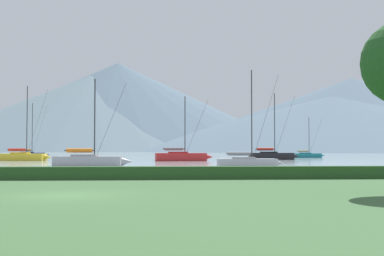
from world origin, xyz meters
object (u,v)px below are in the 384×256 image
(sailboat_slip_0, at_px, (90,160))
(sailboat_slip_1, at_px, (272,155))
(sailboat_slip_2, at_px, (181,156))
(sailboat_slip_5, at_px, (307,155))
(sailboat_slip_7, at_px, (24,156))
(sailboat_slip_6, at_px, (30,154))
(sailboat_slip_8, at_px, (248,162))

(sailboat_slip_0, distance_m, sailboat_slip_1, 41.53)
(sailboat_slip_2, relative_size, sailboat_slip_5, 1.19)
(sailboat_slip_0, distance_m, sailboat_slip_7, 31.00)
(sailboat_slip_1, relative_size, sailboat_slip_6, 0.99)
(sailboat_slip_0, distance_m, sailboat_slip_8, 16.71)
(sailboat_slip_2, xyz_separation_m, sailboat_slip_6, (-31.02, 32.08, -0.09))
(sailboat_slip_7, bearing_deg, sailboat_slip_5, 30.88)
(sailboat_slip_1, distance_m, sailboat_slip_5, 20.96)
(sailboat_slip_2, bearing_deg, sailboat_slip_1, 21.26)
(sailboat_slip_1, xyz_separation_m, sailboat_slip_8, (-10.30, -35.63, -0.14))
(sailboat_slip_0, relative_size, sailboat_slip_2, 0.94)
(sailboat_slip_1, relative_size, sailboat_slip_7, 0.96)
(sailboat_slip_7, xyz_separation_m, sailboat_slip_8, (30.40, -31.32, -0.12))
(sailboat_slip_5, bearing_deg, sailboat_slip_2, -136.18)
(sailboat_slip_1, bearing_deg, sailboat_slip_6, 154.03)
(sailboat_slip_2, bearing_deg, sailboat_slip_0, -119.30)
(sailboat_slip_6, height_order, sailboat_slip_8, sailboat_slip_6)
(sailboat_slip_7, distance_m, sailboat_slip_8, 43.65)
(sailboat_slip_0, bearing_deg, sailboat_slip_1, 55.17)
(sailboat_slip_6, bearing_deg, sailboat_slip_5, -12.69)
(sailboat_slip_5, bearing_deg, sailboat_slip_0, -126.81)
(sailboat_slip_8, bearing_deg, sailboat_slip_6, 120.35)
(sailboat_slip_5, relative_size, sailboat_slip_6, 0.72)
(sailboat_slip_1, bearing_deg, sailboat_slip_5, 58.59)
(sailboat_slip_8, bearing_deg, sailboat_slip_7, 133.08)
(sailboat_slip_2, height_order, sailboat_slip_6, sailboat_slip_6)
(sailboat_slip_2, bearing_deg, sailboat_slip_5, 37.99)
(sailboat_slip_7, relative_size, sailboat_slip_8, 1.20)
(sailboat_slip_0, relative_size, sailboat_slip_1, 0.82)
(sailboat_slip_5, distance_m, sailboat_slip_7, 56.48)
(sailboat_slip_0, height_order, sailboat_slip_5, sailboat_slip_0)
(sailboat_slip_0, distance_m, sailboat_slip_5, 62.39)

